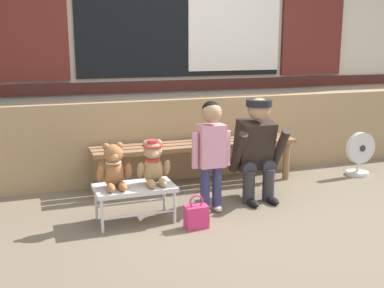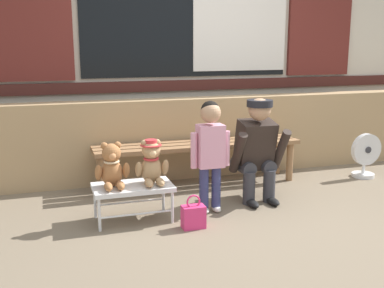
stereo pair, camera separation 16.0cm
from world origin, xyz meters
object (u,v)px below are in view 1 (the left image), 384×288
Objects in this scene: teddy_bear_plain at (114,168)px; child_standing at (211,144)px; adult_crouching at (256,149)px; floor_fan at (360,154)px; handbag_on_ground at (196,216)px; wooden_bench_long at (196,149)px; teddy_bear_with_hat at (153,163)px; small_display_bench at (135,190)px.

child_standing reaches higher than teddy_bear_plain.
child_standing is at bearing -162.50° from adult_crouching.
adult_crouching is at bearing -167.12° from floor_fan.
handbag_on_ground is (-0.76, -0.46, -0.38)m from adult_crouching.
teddy_bear_with_hat is (-0.65, -0.77, 0.10)m from wooden_bench_long.
floor_fan is at bearing 9.99° from teddy_bear_plain.
teddy_bear_plain is 1.34m from adult_crouching.
child_standing is at bearing -165.89° from floor_fan.
child_standing reaches higher than small_display_bench.
teddy_bear_with_hat reaches higher than wooden_bench_long.
adult_crouching reaches higher than wooden_bench_long.
adult_crouching is at bearing -59.27° from wooden_bench_long.
teddy_bear_plain reaches higher than small_display_bench.
floor_fan is (2.61, 0.49, -0.03)m from small_display_bench.
teddy_bear_plain is 0.38× the size of adult_crouching.
teddy_bear_plain is (-0.97, -0.77, 0.09)m from wooden_bench_long.
child_standing is (0.50, -0.00, 0.12)m from teddy_bear_with_hat.
floor_fan is (2.20, 0.79, 0.14)m from handbag_on_ground.
child_standing is (-0.15, -0.77, 0.22)m from wooden_bench_long.
child_standing is at bearing -0.26° from teddy_bear_with_hat.
handbag_on_ground is 0.57× the size of floor_fan.
floor_fan is at bearing 11.24° from teddy_bear_with_hat.
handbag_on_ground is at bearing -110.12° from wooden_bench_long.
wooden_bench_long is at bearing 49.69° from teddy_bear_with_hat.
wooden_bench_long is 7.72× the size of handbag_on_ground.
floor_fan is (1.80, -0.28, -0.13)m from wooden_bench_long.
teddy_bear_with_hat is (0.16, 0.00, 0.21)m from small_display_bench.
small_display_bench is at bearing -172.21° from adult_crouching.
teddy_bear_plain is 0.75m from handbag_on_ground.
child_standing is 3.52× the size of handbag_on_ground.
wooden_bench_long is 1.24m from teddy_bear_plain.
child_standing reaches higher than wooden_bench_long.
wooden_bench_long is 4.37× the size of floor_fan.
wooden_bench_long is 0.72m from adult_crouching.
teddy_bear_plain is 0.83m from child_standing.
adult_crouching reaches higher than floor_fan.
small_display_bench is at bearing -0.51° from teddy_bear_plain.
adult_crouching is 1.98× the size of floor_fan.
small_display_bench is 1.21m from adult_crouching.
adult_crouching is at bearing 7.79° from small_display_bench.
child_standing is at bearing -0.01° from small_display_bench.
wooden_bench_long is 1.18m from handbag_on_ground.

